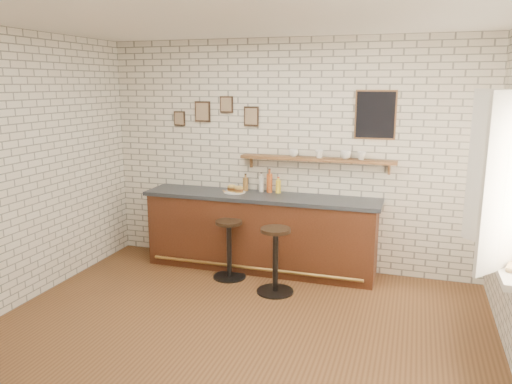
{
  "coord_description": "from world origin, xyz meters",
  "views": [
    {
      "loc": [
        1.59,
        -4.33,
        2.43
      ],
      "look_at": [
        -0.09,
        0.9,
        1.23
      ],
      "focal_mm": 35.0,
      "sensor_mm": 36.0,
      "label": 1
    }
  ],
  "objects_px": {
    "sandwich_plate": "(235,192)",
    "ciabatta_sandwich": "(235,189)",
    "bar_counter": "(260,232)",
    "shelf_cup_d": "(361,156)",
    "bar_stool_left": "(229,247)",
    "shelf_cup_c": "(346,155)",
    "condiment_bottle_yellow": "(278,186)",
    "bar_stool_right": "(275,258)",
    "book_lower": "(507,267)",
    "bitters_bottle_brown": "(246,184)",
    "shelf_cup_a": "(294,153)",
    "book_upper": "(507,264)",
    "shelf_cup_b": "(319,154)",
    "bitters_bottle_white": "(261,184)",
    "bitters_bottle_amber": "(269,183)"
  },
  "relations": [
    {
      "from": "shelf_cup_a",
      "to": "book_lower",
      "type": "xyz_separation_m",
      "value": [
        2.28,
        -1.87,
        -0.61
      ]
    },
    {
      "from": "shelf_cup_c",
      "to": "condiment_bottle_yellow",
      "type": "bearing_deg",
      "value": 91.36
    },
    {
      "from": "sandwich_plate",
      "to": "shelf_cup_a",
      "type": "distance_m",
      "value": 0.94
    },
    {
      "from": "sandwich_plate",
      "to": "bar_stool_left",
      "type": "distance_m",
      "value": 0.77
    },
    {
      "from": "shelf_cup_b",
      "to": "shelf_cup_a",
      "type": "bearing_deg",
      "value": 101.64
    },
    {
      "from": "bitters_bottle_amber",
      "to": "bar_stool_right",
      "type": "xyz_separation_m",
      "value": [
        0.33,
        -0.88,
        -0.72
      ]
    },
    {
      "from": "bitters_bottle_white",
      "to": "shelf_cup_b",
      "type": "relative_size",
      "value": 2.46
    },
    {
      "from": "bar_counter",
      "to": "bitters_bottle_white",
      "type": "distance_m",
      "value": 0.64
    },
    {
      "from": "bitters_bottle_brown",
      "to": "shelf_cup_d",
      "type": "distance_m",
      "value": 1.58
    },
    {
      "from": "bitters_bottle_amber",
      "to": "book_lower",
      "type": "relative_size",
      "value": 1.33
    },
    {
      "from": "bitters_bottle_brown",
      "to": "bar_stool_right",
      "type": "height_order",
      "value": "bitters_bottle_brown"
    },
    {
      "from": "bar_stool_right",
      "to": "book_upper",
      "type": "xyz_separation_m",
      "value": [
        2.27,
        -0.99,
        0.54
      ]
    },
    {
      "from": "bitters_bottle_white",
      "to": "bar_counter",
      "type": "bearing_deg",
      "value": -77.02
    },
    {
      "from": "bar_stool_left",
      "to": "shelf_cup_c",
      "type": "relative_size",
      "value": 5.48
    },
    {
      "from": "bitters_bottle_amber",
      "to": "bar_stool_right",
      "type": "distance_m",
      "value": 1.18
    },
    {
      "from": "shelf_cup_d",
      "to": "book_lower",
      "type": "height_order",
      "value": "shelf_cup_d"
    },
    {
      "from": "bar_stool_right",
      "to": "shelf_cup_a",
      "type": "relative_size",
      "value": 6.64
    },
    {
      "from": "bitters_bottle_brown",
      "to": "shelf_cup_b",
      "type": "relative_size",
      "value": 2.19
    },
    {
      "from": "bar_stool_right",
      "to": "shelf_cup_d",
      "type": "height_order",
      "value": "shelf_cup_d"
    },
    {
      "from": "ciabatta_sandwich",
      "to": "sandwich_plate",
      "type": "bearing_deg",
      "value": -180.0
    },
    {
      "from": "sandwich_plate",
      "to": "shelf_cup_a",
      "type": "relative_size",
      "value": 2.36
    },
    {
      "from": "shelf_cup_d",
      "to": "book_lower",
      "type": "xyz_separation_m",
      "value": [
        1.42,
        -1.87,
        -0.61
      ]
    },
    {
      "from": "shelf_cup_a",
      "to": "ciabatta_sandwich",
      "type": "bearing_deg",
      "value": -171.67
    },
    {
      "from": "bar_counter",
      "to": "book_upper",
      "type": "distance_m",
      "value": 3.18
    },
    {
      "from": "condiment_bottle_yellow",
      "to": "book_lower",
      "type": "height_order",
      "value": "condiment_bottle_yellow"
    },
    {
      "from": "bar_stool_left",
      "to": "book_upper",
      "type": "relative_size",
      "value": 3.03
    },
    {
      "from": "sandwich_plate",
      "to": "shelf_cup_d",
      "type": "relative_size",
      "value": 2.56
    },
    {
      "from": "bitters_bottle_brown",
      "to": "book_lower",
      "type": "height_order",
      "value": "bitters_bottle_brown"
    },
    {
      "from": "bitters_bottle_white",
      "to": "book_upper",
      "type": "relative_size",
      "value": 1.06
    },
    {
      "from": "condiment_bottle_yellow",
      "to": "bar_stool_right",
      "type": "bearing_deg",
      "value": -76.43
    },
    {
      "from": "bar_counter",
      "to": "ciabatta_sandwich",
      "type": "bearing_deg",
      "value": 174.61
    },
    {
      "from": "bar_counter",
      "to": "bar_stool_left",
      "type": "bearing_deg",
      "value": -123.41
    },
    {
      "from": "bitters_bottle_brown",
      "to": "bitters_bottle_white",
      "type": "distance_m",
      "value": 0.22
    },
    {
      "from": "bar_stool_right",
      "to": "book_lower",
      "type": "height_order",
      "value": "book_lower"
    },
    {
      "from": "bitters_bottle_amber",
      "to": "bar_stool_left",
      "type": "xyz_separation_m",
      "value": [
        -0.35,
        -0.61,
        -0.74
      ]
    },
    {
      "from": "sandwich_plate",
      "to": "shelf_cup_c",
      "type": "xyz_separation_m",
      "value": [
        1.42,
        0.17,
        0.54
      ]
    },
    {
      "from": "bitters_bottle_amber",
      "to": "ciabatta_sandwich",
      "type": "bearing_deg",
      "value": -159.89
    },
    {
      "from": "sandwich_plate",
      "to": "book_upper",
      "type": "bearing_deg",
      "value": -29.39
    },
    {
      "from": "bar_counter",
      "to": "sandwich_plate",
      "type": "bearing_deg",
      "value": 174.77
    },
    {
      "from": "sandwich_plate",
      "to": "shelf_cup_c",
      "type": "bearing_deg",
      "value": 6.7
    },
    {
      "from": "bar_stool_left",
      "to": "bitters_bottle_amber",
      "type": "bearing_deg",
      "value": 60.45
    },
    {
      "from": "sandwich_plate",
      "to": "shelf_cup_b",
      "type": "distance_m",
      "value": 1.22
    },
    {
      "from": "book_upper",
      "to": "book_lower",
      "type": "bearing_deg",
      "value": 106.02
    },
    {
      "from": "bar_counter",
      "to": "shelf_cup_d",
      "type": "bearing_deg",
      "value": 9.13
    },
    {
      "from": "bar_counter",
      "to": "shelf_cup_d",
      "type": "distance_m",
      "value": 1.64
    },
    {
      "from": "sandwich_plate",
      "to": "ciabatta_sandwich",
      "type": "distance_m",
      "value": 0.05
    },
    {
      "from": "bitters_bottle_brown",
      "to": "bitters_bottle_amber",
      "type": "xyz_separation_m",
      "value": [
        0.34,
        0.0,
        0.04
      ]
    },
    {
      "from": "bitters_bottle_brown",
      "to": "book_lower",
      "type": "distance_m",
      "value": 3.48
    },
    {
      "from": "bitters_bottle_amber",
      "to": "condiment_bottle_yellow",
      "type": "relative_size",
      "value": 1.47
    },
    {
      "from": "ciabatta_sandwich",
      "to": "condiment_bottle_yellow",
      "type": "xyz_separation_m",
      "value": [
        0.55,
        0.16,
        0.04
      ]
    }
  ]
}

